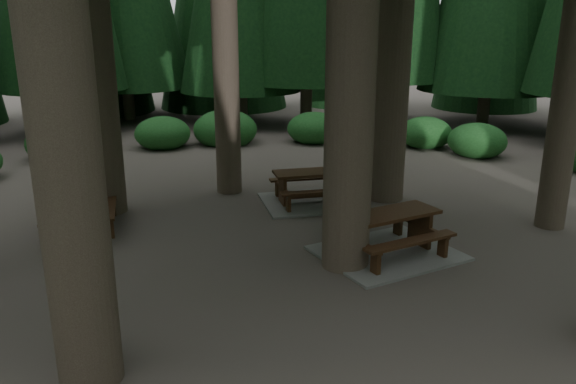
{
  "coord_description": "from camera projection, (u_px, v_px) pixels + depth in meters",
  "views": [
    {
      "loc": [
        -0.71,
        -9.05,
        4.16
      ],
      "look_at": [
        -0.18,
        1.17,
        1.1
      ],
      "focal_mm": 35.0,
      "sensor_mm": 36.0,
      "label": 1
    }
  ],
  "objects": [
    {
      "name": "shrub_ring",
      "position": [
        336.0,
        233.0,
        10.53
      ],
      "size": [
        23.86,
        24.64,
        1.49
      ],
      "color": "#1D561F",
      "rests_on": "ground"
    },
    {
      "name": "ground",
      "position": [
        301.0,
        270.0,
        9.89
      ],
      "size": [
        80.0,
        80.0,
        0.0
      ],
      "primitive_type": "plane",
      "color": "#4A423C",
      "rests_on": "ground"
    },
    {
      "name": "picnic_table_c",
      "position": [
        312.0,
        192.0,
        13.55
      ],
      "size": [
        2.66,
        2.33,
        0.8
      ],
      "rotation": [
        0.0,
        0.0,
        0.18
      ],
      "color": "gray",
      "rests_on": "ground"
    },
    {
      "name": "picnic_table_a",
      "position": [
        388.0,
        240.0,
        10.5
      ],
      "size": [
        3.1,
        2.9,
        0.83
      ],
      "rotation": [
        0.0,
        0.0,
        0.45
      ],
      "color": "gray",
      "rests_on": "ground"
    },
    {
      "name": "picnic_table_b",
      "position": [
        80.0,
        206.0,
        11.75
      ],
      "size": [
        1.76,
        2.03,
        0.77
      ],
      "rotation": [
        0.0,
        0.0,
        1.78
      ],
      "color": "#381A10",
      "rests_on": "ground"
    }
  ]
}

